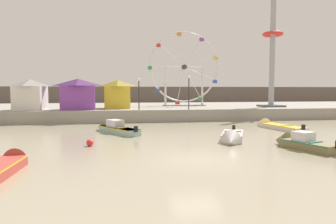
{
  "coord_description": "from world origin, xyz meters",
  "views": [
    {
      "loc": [
        -3.71,
        -14.37,
        3.51
      ],
      "look_at": [
        0.29,
        11.18,
        1.62
      ],
      "focal_mm": 31.21,
      "sensor_mm": 36.0,
      "label": 1
    }
  ],
  "objects_px": {
    "motorboat_olive_wood": "(300,143)",
    "carnival_booth_yellow_awning": "(118,94)",
    "motorboat_pale_grey": "(232,138)",
    "promenade_lamp_far": "(139,89)",
    "motorboat_faded_red": "(2,167)",
    "drop_tower_steel_tower": "(272,52)",
    "carnival_booth_white_ticket": "(30,94)",
    "promenade_lamp_near": "(189,87)",
    "motorboat_white_red_stripe": "(273,126)",
    "carnival_booth_purple_stall": "(78,94)",
    "ferris_wheel_white_frame": "(184,69)",
    "motorboat_seafoam": "(113,128)",
    "mooring_buoy_orange": "(90,143)"
  },
  "relations": [
    {
      "from": "carnival_booth_purple_stall",
      "to": "mooring_buoy_orange",
      "type": "bearing_deg",
      "value": -82.62
    },
    {
      "from": "motorboat_white_red_stripe",
      "to": "promenade_lamp_far",
      "type": "height_order",
      "value": "promenade_lamp_far"
    },
    {
      "from": "motorboat_faded_red",
      "to": "drop_tower_steel_tower",
      "type": "xyz_separation_m",
      "value": [
        24.73,
        23.03,
        8.39
      ]
    },
    {
      "from": "drop_tower_steel_tower",
      "to": "promenade_lamp_far",
      "type": "distance_m",
      "value": 18.82
    },
    {
      "from": "carnival_booth_purple_stall",
      "to": "promenade_lamp_near",
      "type": "relative_size",
      "value": 1.08
    },
    {
      "from": "drop_tower_steel_tower",
      "to": "motorboat_pale_grey",
      "type": "bearing_deg",
      "value": -125.19
    },
    {
      "from": "motorboat_white_red_stripe",
      "to": "mooring_buoy_orange",
      "type": "height_order",
      "value": "motorboat_white_red_stripe"
    },
    {
      "from": "motorboat_white_red_stripe",
      "to": "mooring_buoy_orange",
      "type": "bearing_deg",
      "value": 101.53
    },
    {
      "from": "motorboat_white_red_stripe",
      "to": "motorboat_pale_grey",
      "type": "bearing_deg",
      "value": 123.43
    },
    {
      "from": "motorboat_olive_wood",
      "to": "carnival_booth_yellow_awning",
      "type": "xyz_separation_m",
      "value": [
        -11.2,
        19.94,
        2.82
      ]
    },
    {
      "from": "motorboat_olive_wood",
      "to": "ferris_wheel_white_frame",
      "type": "distance_m",
      "value": 25.81
    },
    {
      "from": "carnival_booth_yellow_awning",
      "to": "carnival_booth_white_ticket",
      "type": "bearing_deg",
      "value": -169.2
    },
    {
      "from": "ferris_wheel_white_frame",
      "to": "carnival_booth_white_ticket",
      "type": "distance_m",
      "value": 20.34
    },
    {
      "from": "motorboat_pale_grey",
      "to": "motorboat_white_red_stripe",
      "type": "bearing_deg",
      "value": 158.32
    },
    {
      "from": "carnival_booth_white_ticket",
      "to": "promenade_lamp_near",
      "type": "height_order",
      "value": "promenade_lamp_near"
    },
    {
      "from": "carnival_booth_yellow_awning",
      "to": "promenade_lamp_near",
      "type": "relative_size",
      "value": 0.89
    },
    {
      "from": "motorboat_pale_grey",
      "to": "ferris_wheel_white_frame",
      "type": "distance_m",
      "value": 22.98
    },
    {
      "from": "drop_tower_steel_tower",
      "to": "carnival_booth_purple_stall",
      "type": "height_order",
      "value": "drop_tower_steel_tower"
    },
    {
      "from": "motorboat_pale_grey",
      "to": "mooring_buoy_orange",
      "type": "relative_size",
      "value": 10.55
    },
    {
      "from": "motorboat_faded_red",
      "to": "promenade_lamp_near",
      "type": "relative_size",
      "value": 1.62
    },
    {
      "from": "motorboat_pale_grey",
      "to": "promenade_lamp_far",
      "type": "distance_m",
      "value": 15.03
    },
    {
      "from": "carnival_booth_yellow_awning",
      "to": "promenade_lamp_far",
      "type": "xyz_separation_m",
      "value": [
        2.38,
        -3.51,
        0.55
      ]
    },
    {
      "from": "motorboat_faded_red",
      "to": "carnival_booth_yellow_awning",
      "type": "bearing_deg",
      "value": -9.63
    },
    {
      "from": "mooring_buoy_orange",
      "to": "carnival_booth_yellow_awning",
      "type": "bearing_deg",
      "value": 84.97
    },
    {
      "from": "motorboat_seafoam",
      "to": "carnival_booth_yellow_awning",
      "type": "bearing_deg",
      "value": -33.95
    },
    {
      "from": "carnival_booth_white_ticket",
      "to": "drop_tower_steel_tower",
      "type": "bearing_deg",
      "value": 6.87
    },
    {
      "from": "carnival_booth_yellow_awning",
      "to": "promenade_lamp_near",
      "type": "xyz_separation_m",
      "value": [
        8.04,
        -3.6,
        0.74
      ]
    },
    {
      "from": "motorboat_faded_red",
      "to": "promenade_lamp_far",
      "type": "distance_m",
      "value": 20.82
    },
    {
      "from": "motorboat_pale_grey",
      "to": "motorboat_seafoam",
      "type": "distance_m",
      "value": 10.14
    },
    {
      "from": "motorboat_olive_wood",
      "to": "ferris_wheel_white_frame",
      "type": "xyz_separation_m",
      "value": [
        -1.89,
        24.95,
        6.33
      ]
    },
    {
      "from": "promenade_lamp_far",
      "to": "motorboat_faded_red",
      "type": "bearing_deg",
      "value": -109.76
    },
    {
      "from": "promenade_lamp_near",
      "to": "promenade_lamp_far",
      "type": "relative_size",
      "value": 1.09
    },
    {
      "from": "motorboat_olive_wood",
      "to": "ferris_wheel_white_frame",
      "type": "bearing_deg",
      "value": -14.77
    },
    {
      "from": "motorboat_faded_red",
      "to": "ferris_wheel_white_frame",
      "type": "height_order",
      "value": "ferris_wheel_white_frame"
    },
    {
      "from": "carnival_booth_yellow_awning",
      "to": "motorboat_seafoam",
      "type": "bearing_deg",
      "value": -90.45
    },
    {
      "from": "carnival_booth_purple_stall",
      "to": "carnival_booth_yellow_awning",
      "type": "xyz_separation_m",
      "value": [
        4.39,
        1.84,
        -0.02
      ]
    },
    {
      "from": "carnival_booth_white_ticket",
      "to": "mooring_buoy_orange",
      "type": "height_order",
      "value": "carnival_booth_white_ticket"
    },
    {
      "from": "motorboat_pale_grey",
      "to": "mooring_buoy_orange",
      "type": "distance_m",
      "value": 9.54
    },
    {
      "from": "carnival_booth_purple_stall",
      "to": "motorboat_faded_red",
      "type": "bearing_deg",
      "value": -93.66
    },
    {
      "from": "motorboat_faded_red",
      "to": "motorboat_pale_grey",
      "type": "distance_m",
      "value": 13.87
    },
    {
      "from": "drop_tower_steel_tower",
      "to": "carnival_booth_purple_stall",
      "type": "bearing_deg",
      "value": -175.26
    },
    {
      "from": "motorboat_pale_grey",
      "to": "motorboat_faded_red",
      "type": "bearing_deg",
      "value": -41.09
    },
    {
      "from": "motorboat_olive_wood",
      "to": "promenade_lamp_near",
      "type": "height_order",
      "value": "promenade_lamp_near"
    },
    {
      "from": "mooring_buoy_orange",
      "to": "ferris_wheel_white_frame",
      "type": "bearing_deg",
      "value": 64.05
    },
    {
      "from": "carnival_booth_white_ticket",
      "to": "promenade_lamp_near",
      "type": "distance_m",
      "value": 17.72
    },
    {
      "from": "motorboat_faded_red",
      "to": "motorboat_seafoam",
      "type": "distance_m",
      "value": 12.44
    },
    {
      "from": "carnival_booth_white_ticket",
      "to": "motorboat_seafoam",
      "type": "bearing_deg",
      "value": -42.29
    },
    {
      "from": "motorboat_olive_wood",
      "to": "carnival_booth_purple_stall",
      "type": "height_order",
      "value": "carnival_booth_purple_stall"
    },
    {
      "from": "carnival_booth_purple_stall",
      "to": "promenade_lamp_far",
      "type": "bearing_deg",
      "value": -17.04
    },
    {
      "from": "motorboat_faded_red",
      "to": "promenade_lamp_far",
      "type": "bearing_deg",
      "value": -18.08
    }
  ]
}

